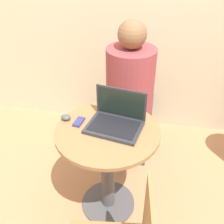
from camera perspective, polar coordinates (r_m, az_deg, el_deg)
name	(u,v)px	position (r m, az deg, el deg)	size (l,w,h in m)	color
ground_plane	(108,203)	(2.13, -0.82, -19.25)	(12.00, 12.00, 0.00)	tan
round_table	(108,157)	(1.76, -0.95, -9.76)	(0.65, 0.65, 0.72)	#4C4C51
laptop	(116,120)	(1.62, 0.94, -1.65)	(0.37, 0.30, 0.22)	#2D2D33
cell_phone	(79,122)	(1.67, -7.23, -2.13)	(0.06, 0.10, 0.02)	navy
computer_mouse	(66,117)	(1.71, -10.01, -1.16)	(0.06, 0.05, 0.04)	#4C4C51
person_seated	(130,104)	(2.24, 3.98, 1.76)	(0.38, 0.59, 1.23)	#3D4766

